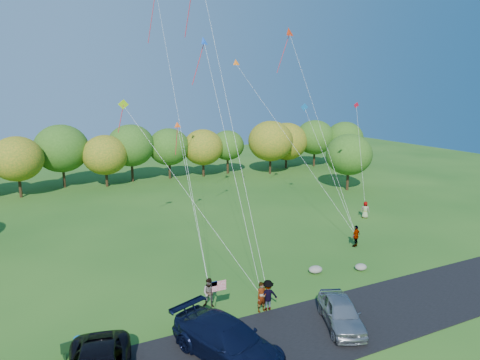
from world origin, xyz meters
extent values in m
plane|color=#1E5117|center=(0.00, 0.00, 0.00)|extent=(140.00, 140.00, 0.00)
cube|color=black|center=(0.00, -4.00, 0.03)|extent=(44.00, 6.00, 0.06)
cylinder|color=#3B2A15|center=(-15.79, 37.64, 1.52)|extent=(0.36, 0.36, 3.03)
ellipsoid|color=#326018|center=(-15.79, 37.64, 5.05)|extent=(6.21, 6.21, 5.59)
cylinder|color=#3B2A15|center=(-9.49, 39.28, 1.15)|extent=(0.36, 0.36, 2.30)
ellipsoid|color=#2C5A17|center=(-9.49, 39.28, 3.90)|extent=(4.94, 4.94, 4.44)
cylinder|color=#3B2A15|center=(-5.25, 36.64, 1.14)|extent=(0.36, 0.36, 2.28)
ellipsoid|color=#2C5A17|center=(-5.25, 36.64, 4.01)|extent=(5.31, 5.31, 4.78)
cylinder|color=#3B2A15|center=(-0.33, 36.99, 1.30)|extent=(0.36, 0.36, 2.59)
ellipsoid|color=#326018|center=(-0.33, 36.99, 4.86)|extent=(6.97, 6.97, 6.27)
cylinder|color=#3B2A15|center=(4.60, 37.50, 1.45)|extent=(0.36, 0.36, 2.90)
ellipsoid|color=#2C5A17|center=(4.60, 37.50, 5.09)|extent=(6.73, 6.73, 6.06)
cylinder|color=#3B2A15|center=(10.01, 36.27, 1.39)|extent=(0.36, 0.36, 2.79)
ellipsoid|color=#2C5A17|center=(10.01, 36.27, 5.02)|extent=(6.87, 6.87, 6.18)
cylinder|color=#3B2A15|center=(15.00, 37.14, 1.20)|extent=(0.36, 0.36, 2.41)
ellipsoid|color=#2C5A17|center=(15.00, 37.14, 4.09)|extent=(5.17, 5.17, 4.65)
cylinder|color=#3B2A15|center=(19.38, 38.08, 1.26)|extent=(0.36, 0.36, 2.53)
ellipsoid|color=#2C5A17|center=(19.38, 38.08, 4.27)|extent=(5.38, 5.38, 4.84)
cylinder|color=#3B2A15|center=(24.71, 36.38, 1.43)|extent=(0.36, 0.36, 2.86)
ellipsoid|color=#326018|center=(24.71, 36.38, 5.12)|extent=(6.94, 6.94, 6.25)
cylinder|color=#3B2A15|center=(29.36, 39.14, 1.28)|extent=(0.36, 0.36, 2.56)
ellipsoid|color=#326018|center=(29.36, 39.14, 4.57)|extent=(6.18, 6.18, 5.56)
cylinder|color=#3B2A15|center=(35.39, 39.95, 1.59)|extent=(0.36, 0.36, 3.17)
ellipsoid|color=#2C5A17|center=(35.39, 39.95, 5.28)|extent=(6.50, 6.50, 5.85)
cylinder|color=#3B2A15|center=(24.00, 22.00, 1.40)|extent=(0.36, 0.36, 2.80)
ellipsoid|color=#2C5A17|center=(24.00, 22.00, 4.75)|extent=(6.00, 6.00, 5.40)
imported|color=black|center=(-5.25, -4.18, 1.02)|extent=(4.76, 7.10, 1.91)
imported|color=#93969C|center=(1.72, -4.23, 0.85)|extent=(3.49, 5.01, 1.58)
imported|color=#4C4C59|center=(-1.48, -0.80, 0.93)|extent=(0.73, 0.53, 1.86)
imported|color=#4C4C59|center=(-4.08, 1.08, 0.92)|extent=(1.13, 1.08, 1.84)
imported|color=#4C4C59|center=(-1.07, -0.80, 0.96)|extent=(1.36, 0.96, 1.91)
imported|color=#4C4C59|center=(10.91, 5.18, 0.94)|extent=(1.20, 0.82, 1.89)
imported|color=#4C4C59|center=(17.37, 11.22, 0.88)|extent=(1.02, 0.96, 1.75)
cube|color=black|center=(-11.79, -0.56, 0.43)|extent=(1.82, 0.37, 0.06)
cube|color=black|center=(-11.79, -0.74, 0.73)|extent=(1.81, 0.31, 0.56)
cube|color=black|center=(-12.55, -0.56, 0.21)|extent=(0.14, 0.46, 0.43)
cube|color=black|center=(-11.03, -0.56, 0.21)|extent=(0.14, 0.46, 0.43)
cylinder|color=#0B5AA9|center=(-11.79, -0.38, 0.41)|extent=(0.55, 0.55, 0.82)
cylinder|color=black|center=(-4.67, -0.67, 1.26)|extent=(0.05, 0.05, 2.52)
cube|color=red|center=(-4.21, -0.67, 2.17)|extent=(0.91, 0.61, 0.02)
cube|color=navy|center=(-4.48, -0.66, 2.35)|extent=(0.36, 0.02, 0.28)
ellipsoid|color=gray|center=(4.69, 2.29, 0.26)|extent=(1.06, 0.83, 0.53)
ellipsoid|color=gray|center=(8.00, 1.24, 0.24)|extent=(0.92, 0.77, 0.48)
cone|color=blue|center=(-0.74, 9.84, 16.60)|extent=(0.86, 0.58, 0.78)
cone|color=orange|center=(5.78, 17.97, 15.64)|extent=(0.84, 0.37, 0.78)
cone|color=#B82B0D|center=(9.85, 14.71, 18.34)|extent=(1.15, 0.62, 1.06)
cube|color=red|center=(17.79, 13.96, 11.47)|extent=(0.65, 0.25, 0.62)
cube|color=#AFED13|center=(-6.44, 12.56, 11.97)|extent=(0.81, 0.26, 0.79)
cube|color=#115FAF|center=(12.33, 15.48, 11.32)|extent=(0.77, 0.24, 0.78)
cone|color=#D8450F|center=(-1.56, 14.40, 10.04)|extent=(0.71, 0.38, 0.64)
camera|label=1|loc=(-12.97, -21.42, 13.15)|focal=32.00mm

